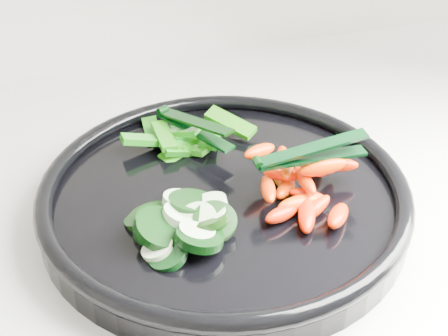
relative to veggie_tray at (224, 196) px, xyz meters
name	(u,v)px	position (x,y,z in m)	size (l,w,h in m)	color
veggie_tray	(224,196)	(0.00, 0.00, 0.00)	(0.49, 0.49, 0.04)	black
cucumber_pile	(179,221)	(-0.06, -0.04, 0.01)	(0.11, 0.12, 0.04)	black
carrot_pile	(302,184)	(0.07, -0.03, 0.02)	(0.12, 0.15, 0.05)	#E53900
pepper_pile	(185,138)	(-0.01, 0.10, 0.01)	(0.15, 0.10, 0.04)	#1D720A
tong_carrot	(309,154)	(0.08, -0.03, 0.05)	(0.11, 0.02, 0.02)	black
tong_pepper	(193,125)	(0.00, 0.10, 0.03)	(0.06, 0.11, 0.02)	black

